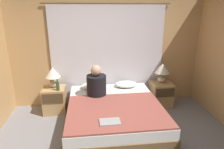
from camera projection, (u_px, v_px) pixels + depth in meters
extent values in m
cube|color=tan|center=(108.00, 49.00, 4.39)|extent=(4.28, 0.06, 2.50)
cube|color=silver|center=(108.00, 57.00, 4.38)|extent=(2.45, 0.02, 2.18)
cylinder|color=brown|center=(108.00, 3.00, 4.04)|extent=(2.65, 0.02, 0.02)
cube|color=brown|center=(114.00, 119.00, 3.71)|extent=(1.67, 1.95, 0.30)
cube|color=white|center=(114.00, 107.00, 3.63)|extent=(1.63, 1.91, 0.17)
cube|color=tan|center=(55.00, 100.00, 4.21)|extent=(0.45, 0.43, 0.54)
cube|color=#4C3823|center=(53.00, 99.00, 3.96)|extent=(0.40, 0.02, 0.19)
cube|color=tan|center=(161.00, 94.00, 4.48)|extent=(0.45, 0.43, 0.54)
cube|color=#4C3823|center=(165.00, 93.00, 4.23)|extent=(0.40, 0.02, 0.19)
ellipsoid|color=#B2A899|center=(54.00, 84.00, 4.15)|extent=(0.17, 0.17, 0.14)
cylinder|color=#B2A893|center=(53.00, 79.00, 4.12)|extent=(0.02, 0.02, 0.09)
cone|color=silver|center=(53.00, 72.00, 4.07)|extent=(0.32, 0.32, 0.21)
ellipsoid|color=#B2A899|center=(161.00, 79.00, 4.42)|extent=(0.17, 0.17, 0.14)
cylinder|color=#B2A893|center=(162.00, 75.00, 4.39)|extent=(0.02, 0.02, 0.09)
cone|color=silver|center=(162.00, 68.00, 4.34)|extent=(0.32, 0.32, 0.21)
ellipsoid|color=white|center=(92.00, 86.00, 4.27)|extent=(0.48, 0.34, 0.12)
ellipsoid|color=white|center=(126.00, 84.00, 4.35)|extent=(0.48, 0.34, 0.12)
cube|color=#994C42|center=(116.00, 110.00, 3.31)|extent=(1.61, 1.29, 0.03)
cylinder|color=black|center=(96.00, 86.00, 3.86)|extent=(0.38, 0.38, 0.41)
sphere|color=tan|center=(96.00, 70.00, 3.77)|extent=(0.20, 0.20, 0.20)
cylinder|color=#2D4C28|center=(58.00, 86.00, 3.98)|extent=(0.07, 0.07, 0.18)
cylinder|color=#2D4C28|center=(57.00, 81.00, 3.94)|extent=(0.02, 0.02, 0.06)
cube|color=#9EA0A5|center=(110.00, 122.00, 2.94)|extent=(0.31, 0.20, 0.02)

